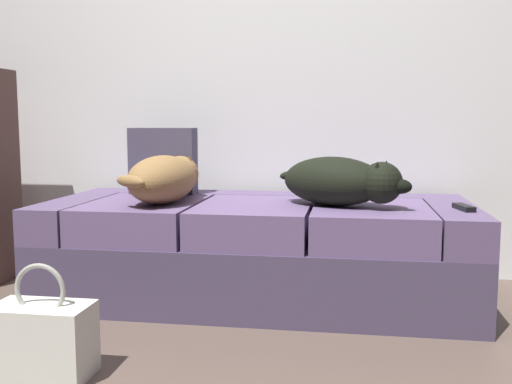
{
  "coord_description": "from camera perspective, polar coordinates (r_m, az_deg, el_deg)",
  "views": [
    {
      "loc": [
        0.42,
        -1.58,
        0.82
      ],
      "look_at": [
        0.0,
        1.07,
        0.51
      ],
      "focal_mm": 41.25,
      "sensor_mm": 36.0,
      "label": 1
    }
  ],
  "objects": [
    {
      "name": "handbag",
      "position": [
        2.09,
        -20.03,
        -13.25
      ],
      "size": [
        0.32,
        0.18,
        0.38
      ],
      "color": "silver",
      "rests_on": "ground"
    },
    {
      "name": "dog_dark",
      "position": [
        2.61,
        8.27,
        1.03
      ],
      "size": [
        0.61,
        0.45,
        0.22
      ],
      "color": "black",
      "rests_on": "couch"
    },
    {
      "name": "tv_remote",
      "position": [
        2.63,
        19.5,
        -1.42
      ],
      "size": [
        0.08,
        0.16,
        0.02
      ],
      "primitive_type": "cube",
      "rotation": [
        0.0,
        0.0,
        0.22
      ],
      "color": "black",
      "rests_on": "couch"
    },
    {
      "name": "back_wall",
      "position": [
        3.33,
        1.73,
        16.64
      ],
      "size": [
        6.4,
        0.1,
        2.8
      ],
      "primitive_type": "cube",
      "color": "silver",
      "rests_on": "ground"
    },
    {
      "name": "couch",
      "position": [
        2.79,
        0.17,
        -5.63
      ],
      "size": [
        1.96,
        0.87,
        0.46
      ],
      "color": "#463B55",
      "rests_on": "ground"
    },
    {
      "name": "dog_tan",
      "position": [
        2.74,
        -8.77,
        1.31
      ],
      "size": [
        0.32,
        0.65,
        0.22
      ],
      "color": "olive",
      "rests_on": "couch"
    },
    {
      "name": "throw_pillow",
      "position": [
        3.09,
        -8.99,
        3.0
      ],
      "size": [
        0.34,
        0.12,
        0.34
      ],
      "primitive_type": "cube",
      "rotation": [
        0.0,
        0.0,
        0.01
      ],
      "color": "#454054",
      "rests_on": "couch"
    }
  ]
}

